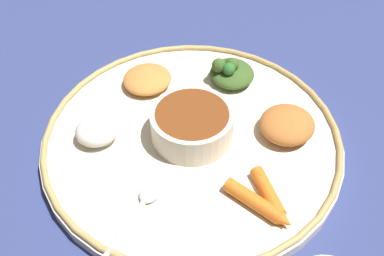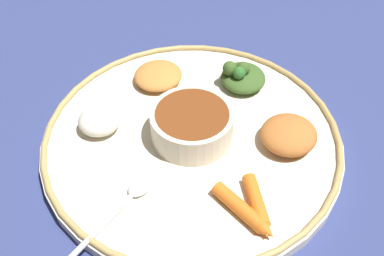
% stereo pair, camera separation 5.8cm
% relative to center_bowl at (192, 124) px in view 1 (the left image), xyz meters
% --- Properties ---
extents(ground_plane, '(2.40, 2.40, 0.00)m').
position_rel_center_bowl_xyz_m(ground_plane, '(0.00, 0.00, -0.04)').
color(ground_plane, navy).
extents(platter, '(0.39, 0.39, 0.02)m').
position_rel_center_bowl_xyz_m(platter, '(0.00, 0.00, -0.03)').
color(platter, beige).
rests_on(platter, ground_plane).
extents(platter_rim, '(0.39, 0.39, 0.01)m').
position_rel_center_bowl_xyz_m(platter_rim, '(0.00, 0.00, -0.02)').
color(platter_rim, tan).
rests_on(platter_rim, platter).
extents(center_bowl, '(0.11, 0.11, 0.04)m').
position_rel_center_bowl_xyz_m(center_bowl, '(0.00, 0.00, 0.00)').
color(center_bowl, beige).
rests_on(center_bowl, platter).
extents(spoon, '(0.04, 0.18, 0.01)m').
position_rel_center_bowl_xyz_m(spoon, '(-0.02, -0.15, -0.02)').
color(spoon, silver).
rests_on(spoon, platter).
extents(greens_pile, '(0.09, 0.09, 0.04)m').
position_rel_center_bowl_xyz_m(greens_pile, '(0.02, 0.13, -0.01)').
color(greens_pile, '#385623').
rests_on(greens_pile, platter).
extents(carrot_near_spoon, '(0.09, 0.05, 0.02)m').
position_rel_center_bowl_xyz_m(carrot_near_spoon, '(0.11, -0.08, -0.01)').
color(carrot_near_spoon, orange).
rests_on(carrot_near_spoon, platter).
extents(carrot_outer, '(0.06, 0.07, 0.02)m').
position_rel_center_bowl_xyz_m(carrot_outer, '(0.12, -0.07, -0.01)').
color(carrot_outer, orange).
rests_on(carrot_outer, platter).
extents(mound_rice_white, '(0.07, 0.07, 0.03)m').
position_rel_center_bowl_xyz_m(mound_rice_white, '(-0.11, -0.05, -0.01)').
color(mound_rice_white, silver).
rests_on(mound_rice_white, platter).
extents(mound_chickpea, '(0.10, 0.10, 0.03)m').
position_rel_center_bowl_xyz_m(mound_chickpea, '(0.12, 0.05, -0.01)').
color(mound_chickpea, '#B2662D').
rests_on(mound_chickpea, platter).
extents(mound_squash, '(0.09, 0.09, 0.02)m').
position_rel_center_bowl_xyz_m(mound_squash, '(-0.10, 0.07, -0.01)').
color(mound_squash, '#C67A38').
rests_on(mound_squash, platter).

